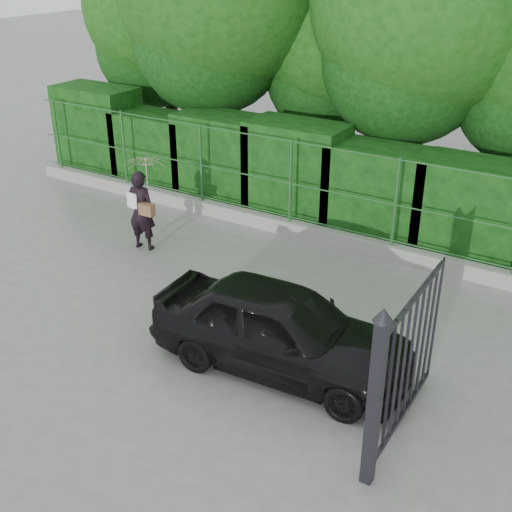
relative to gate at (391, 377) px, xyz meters
The scene contains 7 objects.
ground 4.81m from the gate, behind, with size 80.00×80.00×0.00m, color gray.
kerb 7.04m from the gate, 131.36° to the left, with size 14.00×0.25×0.30m, color #9E9E99.
fence 6.82m from the gate, 129.97° to the left, with size 14.13×0.06×1.80m.
hedge 7.80m from the gate, 127.04° to the left, with size 14.20×1.20×2.30m.
gate is the anchor object (origin of this frame).
woman 7.03m from the gate, 154.07° to the left, with size 0.90×0.87×1.96m.
car 2.26m from the gate, 154.35° to the left, with size 1.57×3.89×1.33m, color black.
Camera 1 is at (6.43, -6.66, 5.72)m, focal length 45.00 mm.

